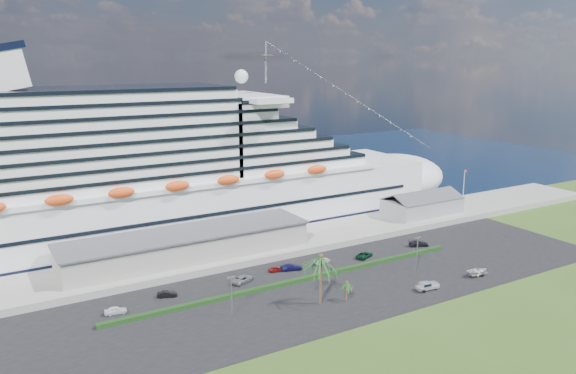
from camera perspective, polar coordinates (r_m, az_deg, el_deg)
ground at (r=120.12m, az=8.43°, el=-11.39°), size 420.00×420.00×0.00m
asphalt_lot at (r=128.06m, az=5.31°, el=-9.68°), size 140.00×38.00×0.12m
wharf at (r=150.65m, az=-1.15°, el=-5.73°), size 240.00×20.00×1.80m
water at (r=230.83m, az=-12.15°, el=0.41°), size 420.00×160.00×0.02m
cruise_ship at (r=159.45m, az=-12.21°, el=0.92°), size 191.00×38.00×54.00m
terminal_building at (r=139.48m, az=-10.19°, el=-5.72°), size 61.00×15.00×6.30m
port_shed at (r=179.76m, az=13.46°, el=-1.81°), size 24.00×12.31×7.37m
flagpole at (r=191.55m, az=17.43°, el=0.05°), size 1.08×0.16×12.00m
hedge at (r=127.59m, az=1.03°, el=-9.46°), size 88.00×1.10×0.90m
lamp_post_left at (r=110.58m, az=-5.77°, el=-10.51°), size 1.60×0.35×8.27m
lamp_post_right at (r=136.12m, az=13.00°, el=-6.19°), size 1.60×0.35×8.27m
palm_tall at (r=114.02m, az=3.35°, el=-7.63°), size 8.82×8.82×11.13m
palm_short at (r=117.90m, az=5.99°, el=-9.86°), size 3.53×3.53×4.56m
parked_car_0 at (r=117.93m, az=-17.10°, el=-11.88°), size 4.53×2.34×1.48m
parked_car_1 at (r=122.83m, az=-12.20°, el=-10.58°), size 4.36×2.71×1.36m
parked_car_2 at (r=127.75m, az=-4.64°, el=-9.31°), size 6.27×4.69×1.58m
parked_car_3 at (r=134.30m, az=0.34°, el=-8.12°), size 5.72×3.54×1.55m
parked_car_4 at (r=133.45m, az=-1.21°, el=-8.34°), size 3.87×2.17×1.24m
parked_car_5 at (r=138.69m, az=3.48°, el=-7.48°), size 4.47×2.28×1.41m
parked_car_6 at (r=143.57m, az=7.77°, el=-6.84°), size 5.86×4.25×1.48m
parked_car_7 at (r=154.49m, az=13.14°, el=-5.60°), size 5.73×4.18×1.54m
pickup_truck at (r=126.97m, az=13.95°, el=-9.70°), size 5.48×2.59×1.86m
boat_trailer at (r=137.89m, az=18.74°, el=-8.10°), size 6.25×4.28×1.77m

